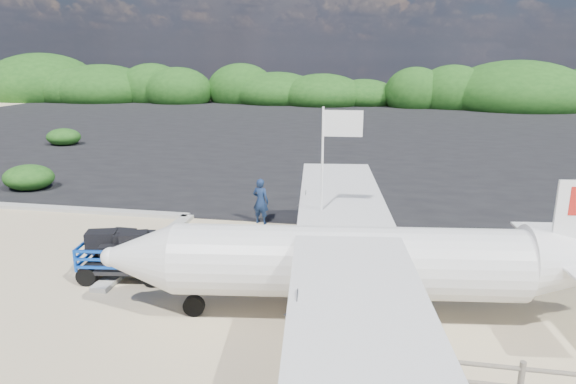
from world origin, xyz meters
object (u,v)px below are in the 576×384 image
baggage_cart (126,278)px  crew_b (360,232)px  signboard (271,284)px  crew_a (261,201)px  flagpole (320,289)px

baggage_cart → crew_b: 7.54m
signboard → crew_a: bearing=101.6°
baggage_cart → crew_a: crew_a is taller
crew_a → crew_b: (4.04, -2.72, -0.08)m
crew_a → crew_b: size_ratio=1.09×
flagpole → baggage_cart: bearing=-177.0°
baggage_cart → crew_b: size_ratio=1.61×
baggage_cart → flagpole: 5.86m
baggage_cart → flagpole: size_ratio=0.52×
flagpole → crew_b: (0.98, 2.77, 0.84)m
flagpole → crew_a: flagpole is taller
signboard → crew_b: size_ratio=0.90×
flagpole → crew_a: (-3.06, 5.49, 0.92)m
signboard → crew_b: bearing=42.6°
flagpole → crew_b: bearing=70.5°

